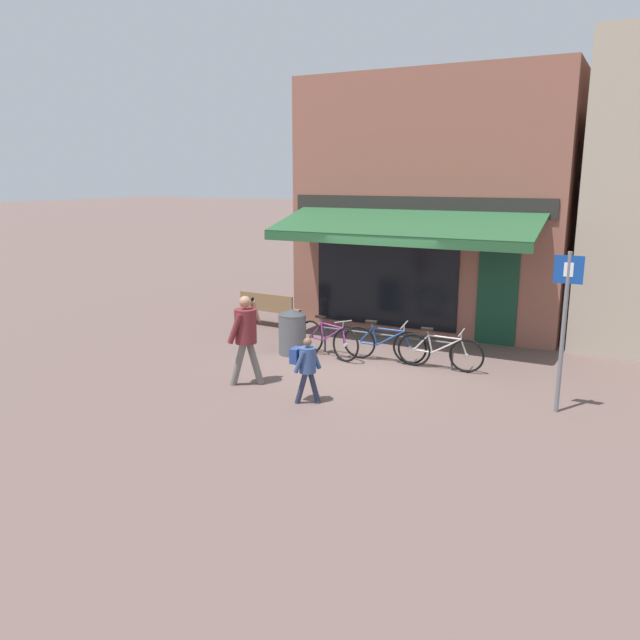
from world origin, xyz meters
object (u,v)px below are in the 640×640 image
at_px(bicycle_purple, 328,339).
at_px(park_bench, 269,309).
at_px(bicycle_blue, 384,344).
at_px(parking_sign, 564,317).
at_px(bicycle_silver, 440,351).
at_px(pedestrian_adult, 246,331).
at_px(litter_bin, 292,332).
at_px(pedestrian_child, 306,363).

bearing_deg(bicycle_purple, park_bench, 161.66).
height_order(bicycle_blue, parking_sign, parking_sign).
height_order(bicycle_purple, bicycle_silver, bicycle_purple).
bearing_deg(bicycle_blue, pedestrian_adult, -128.73).
relative_size(pedestrian_adult, park_bench, 1.03).
xyz_separation_m(pedestrian_adult, litter_bin, (-0.27, 2.15, -0.52)).
bearing_deg(park_bench, litter_bin, -43.10).
xyz_separation_m(bicycle_blue, bicycle_silver, (1.18, 0.01, -0.01)).
relative_size(bicycle_purple, bicycle_blue, 0.93).
bearing_deg(parking_sign, pedestrian_child, -158.33).
distance_m(bicycle_silver, parking_sign, 3.00).
xyz_separation_m(pedestrian_child, park_bench, (-3.49, 4.41, -0.24)).
relative_size(bicycle_blue, litter_bin, 1.83).
height_order(pedestrian_adult, pedestrian_child, pedestrian_adult).
xyz_separation_m(pedestrian_adult, park_bench, (-2.06, 4.07, -0.55)).
distance_m(pedestrian_adult, litter_bin, 2.23).
relative_size(bicycle_silver, pedestrian_child, 1.51).
distance_m(pedestrian_adult, park_bench, 4.59).
distance_m(bicycle_blue, park_bench, 4.06).
height_order(pedestrian_child, parking_sign, parking_sign).
relative_size(pedestrian_adult, pedestrian_child, 1.45).
distance_m(pedestrian_child, parking_sign, 4.22).
bearing_deg(pedestrian_adult, bicycle_blue, 49.11).
relative_size(bicycle_blue, park_bench, 1.11).
xyz_separation_m(bicycle_purple, bicycle_blue, (1.19, 0.21, 0.00)).
bearing_deg(litter_bin, bicycle_purple, 11.33).
relative_size(bicycle_purple, bicycle_silver, 0.95).
relative_size(litter_bin, parking_sign, 0.38).
xyz_separation_m(bicycle_purple, park_bench, (-2.57, 1.76, 0.08)).
relative_size(litter_bin, park_bench, 0.61).
bearing_deg(pedestrian_adult, parking_sign, 5.72).
height_order(pedestrian_adult, litter_bin, pedestrian_adult).
relative_size(pedestrian_adult, parking_sign, 0.64).
height_order(parking_sign, park_bench, parking_sign).
distance_m(bicycle_purple, pedestrian_adult, 2.45).
distance_m(pedestrian_adult, pedestrian_child, 1.50).
xyz_separation_m(bicycle_silver, pedestrian_child, (-1.45, -2.87, 0.33)).
bearing_deg(bicycle_purple, parking_sign, 2.74).
xyz_separation_m(bicycle_purple, parking_sign, (4.75, -1.12, 1.22)).
relative_size(parking_sign, park_bench, 1.62).
bearing_deg(bicycle_purple, bicycle_silver, 21.42).
bearing_deg(litter_bin, bicycle_silver, 6.87).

